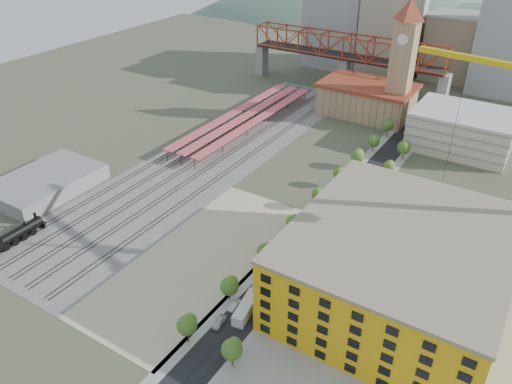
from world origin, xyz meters
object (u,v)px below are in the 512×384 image
Objects in this scene: construction_building at (398,267)px; site_trailer_b at (272,280)px; site_trailer_a at (246,308)px; site_trailer_d at (310,237)px; car_0 at (219,322)px; locomotive at (8,240)px; clock_tower at (404,51)px; site_trailer_c at (305,244)px.

construction_building is 29.20m from site_trailer_b.
site_trailer_a reaches higher than site_trailer_d.
car_0 is (-29.00, -27.70, -8.65)m from construction_building.
construction_building is 98.54m from locomotive.
clock_tower reaches higher than site_trailer_a.
clock_tower is at bearing 66.68° from locomotive.
locomotive reaches higher than site_trailer_c.
site_trailer_b is at bearing 80.30° from site_trailer_a.
car_0 is (-3.00, -17.11, -0.63)m from site_trailer_b.
car_0 is (5.00, -127.70, -27.94)m from clock_tower.
car_0 is (-3.00, -37.21, -0.59)m from site_trailer_d.
site_trailer_d is (66.00, 44.08, -0.86)m from locomotive.
car_0 is at bearing -136.31° from construction_building.
site_trailer_a is at bearing 56.33° from car_0.
car_0 is at bearing -86.68° from site_trailer_d.
clock_tower is at bearing 108.78° from construction_building.
locomotive is at bearing -163.07° from site_trailer_c.
locomotive is 2.32× the size of site_trailer_a.
site_trailer_d is (0.00, 30.99, -0.05)m from site_trailer_a.
clock_tower reaches higher than site_trailer_c.
site_trailer_a is 30.99m from site_trailer_d.
site_trailer_b is (0.00, 10.88, -0.01)m from site_trailer_a.
site_trailer_a is 6.94m from car_0.
site_trailer_a is (8.00, -121.47, -27.30)m from clock_tower.
site_trailer_d reaches higher than car_0.
clock_tower is at bearing 84.30° from car_0.
locomotive is 70.23m from site_trailer_b.
site_trailer_c is at bearing 80.30° from site_trailer_a.
site_trailer_a reaches higher than car_0.
site_trailer_b is 1.16× the size of site_trailer_c.
locomotive is at bearing 178.28° from car_0.
site_trailer_d is at bearing 80.30° from site_trailer_a.
construction_building is 34.66m from site_trailer_a.
clock_tower is 148.91m from locomotive.
site_trailer_b is 17.38m from car_0.
construction_building is 41.03m from car_0.
site_trailer_c reaches higher than car_0.
clock_tower reaches higher than car_0.
site_trailer_d is (0.00, 3.15, 0.15)m from site_trailer_c.
construction_building is 4.98× the size of site_trailer_b.
site_trailer_a is at bearing -82.07° from site_trailer_d.
site_trailer_a is (-26.00, -21.48, -8.01)m from construction_building.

